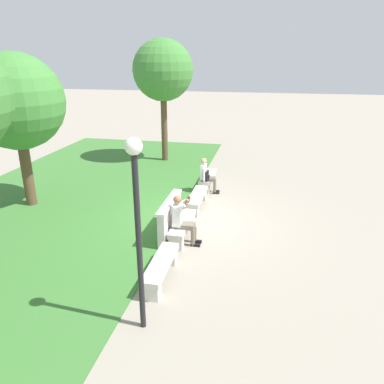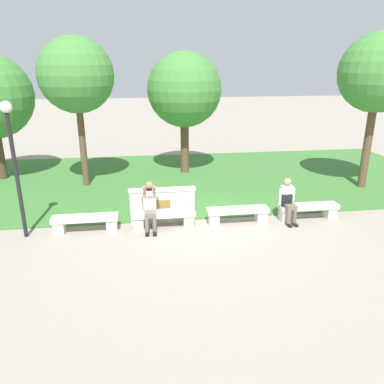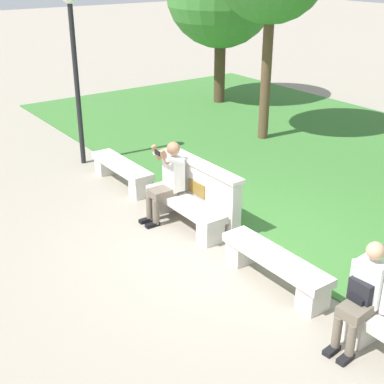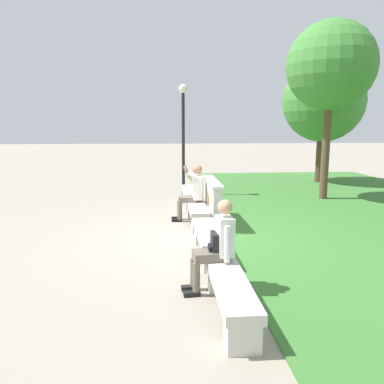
{
  "view_description": "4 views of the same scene",
  "coord_description": "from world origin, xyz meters",
  "px_view_note": "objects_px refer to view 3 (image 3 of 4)",
  "views": [
    {
      "loc": [
        -9.89,
        -2.08,
        4.64
      ],
      "look_at": [
        -0.5,
        -0.15,
        1.1
      ],
      "focal_mm": 35.0,
      "sensor_mm": 36.0,
      "label": 1
    },
    {
      "loc": [
        -1.55,
        -9.48,
        4.31
      ],
      "look_at": [
        -0.28,
        -0.2,
        1.06
      ],
      "focal_mm": 35.0,
      "sensor_mm": 36.0,
      "label": 2
    },
    {
      "loc": [
        5.33,
        -4.42,
        4.04
      ],
      "look_at": [
        -0.63,
        -0.15,
        0.78
      ],
      "focal_mm": 50.0,
      "sensor_mm": 36.0,
      "label": 3
    },
    {
      "loc": [
        7.2,
        -0.78,
        2.21
      ],
      "look_at": [
        -0.57,
        -0.15,
        0.83
      ],
      "focal_mm": 35.0,
      "sensor_mm": 36.0,
      "label": 4
    }
  ],
  "objects_px": {
    "person_photographer": "(168,178)",
    "lamp_post": "(74,52)",
    "person_distant": "(364,293)",
    "bench_main": "(122,170)",
    "backpack": "(362,294)",
    "bench_mid": "(275,265)",
    "bench_near": "(184,209)"
  },
  "relations": [
    {
      "from": "bench_near",
      "to": "person_photographer",
      "type": "bearing_deg",
      "value": -167.83
    },
    {
      "from": "bench_main",
      "to": "backpack",
      "type": "bearing_deg",
      "value": -0.43
    },
    {
      "from": "backpack",
      "to": "bench_main",
      "type": "bearing_deg",
      "value": 179.57
    },
    {
      "from": "person_photographer",
      "to": "person_distant",
      "type": "xyz_separation_m",
      "value": [
        3.87,
        0.01,
        -0.06
      ]
    },
    {
      "from": "person_photographer",
      "to": "person_distant",
      "type": "distance_m",
      "value": 3.87
    },
    {
      "from": "lamp_post",
      "to": "bench_main",
      "type": "bearing_deg",
      "value": 3.77
    },
    {
      "from": "bench_near",
      "to": "bench_mid",
      "type": "distance_m",
      "value": 2.09
    },
    {
      "from": "bench_main",
      "to": "lamp_post",
      "type": "height_order",
      "value": "lamp_post"
    },
    {
      "from": "bench_near",
      "to": "backpack",
      "type": "height_order",
      "value": "backpack"
    },
    {
      "from": "bench_main",
      "to": "lamp_post",
      "type": "xyz_separation_m",
      "value": [
        -1.52,
        -0.1,
        2.01
      ]
    },
    {
      "from": "bench_mid",
      "to": "backpack",
      "type": "height_order",
      "value": "backpack"
    },
    {
      "from": "bench_mid",
      "to": "backpack",
      "type": "distance_m",
      "value": 1.43
    },
    {
      "from": "person_photographer",
      "to": "lamp_post",
      "type": "xyz_separation_m",
      "value": [
        -3.24,
        -0.02,
        1.57
      ]
    },
    {
      "from": "backpack",
      "to": "bench_near",
      "type": "bearing_deg",
      "value": 179.32
    },
    {
      "from": "bench_near",
      "to": "bench_main",
      "type": "bearing_deg",
      "value": 180.0
    },
    {
      "from": "bench_mid",
      "to": "person_distant",
      "type": "height_order",
      "value": "person_distant"
    },
    {
      "from": "bench_main",
      "to": "bench_near",
      "type": "distance_m",
      "value": 2.09
    },
    {
      "from": "bench_main",
      "to": "bench_near",
      "type": "xyz_separation_m",
      "value": [
        2.09,
        0.0,
        0.0
      ]
    },
    {
      "from": "person_photographer",
      "to": "lamp_post",
      "type": "height_order",
      "value": "lamp_post"
    },
    {
      "from": "bench_near",
      "to": "backpack",
      "type": "distance_m",
      "value": 3.5
    },
    {
      "from": "bench_mid",
      "to": "lamp_post",
      "type": "relative_size",
      "value": 0.5
    },
    {
      "from": "bench_near",
      "to": "person_distant",
      "type": "relative_size",
      "value": 1.38
    },
    {
      "from": "bench_mid",
      "to": "backpack",
      "type": "xyz_separation_m",
      "value": [
        1.39,
        -0.04,
        0.33
      ]
    },
    {
      "from": "person_distant",
      "to": "lamp_post",
      "type": "bearing_deg",
      "value": -179.73
    },
    {
      "from": "backpack",
      "to": "lamp_post",
      "type": "distance_m",
      "value": 7.28
    },
    {
      "from": "person_distant",
      "to": "backpack",
      "type": "distance_m",
      "value": 0.06
    },
    {
      "from": "person_photographer",
      "to": "lamp_post",
      "type": "bearing_deg",
      "value": -179.6
    },
    {
      "from": "bench_mid",
      "to": "backpack",
      "type": "relative_size",
      "value": 4.06
    },
    {
      "from": "bench_main",
      "to": "backpack",
      "type": "height_order",
      "value": "backpack"
    },
    {
      "from": "bench_mid",
      "to": "person_distant",
      "type": "distance_m",
      "value": 1.48
    },
    {
      "from": "bench_main",
      "to": "backpack",
      "type": "xyz_separation_m",
      "value": [
        5.57,
        -0.04,
        0.33
      ]
    },
    {
      "from": "bench_near",
      "to": "backpack",
      "type": "relative_size",
      "value": 4.06
    }
  ]
}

